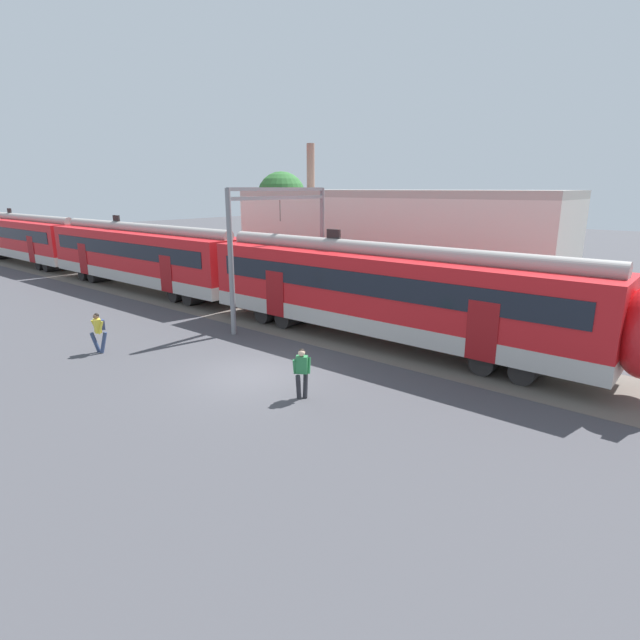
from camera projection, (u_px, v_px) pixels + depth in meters
ground_plane at (254, 375)px, 17.92m from camera, size 160.00×160.00×0.00m
track_bed at (218, 306)px, 28.43m from camera, size 80.00×4.40×0.01m
commuter_train at (148, 256)px, 32.03m from camera, size 56.65×3.07×4.73m
pedestrian_yellow at (99, 329)px, 20.10m from camera, size 0.63×0.59×1.67m
pedestrian_green at (302, 369)px, 15.70m from camera, size 0.50×0.71×1.67m
catenary_gantry at (281, 235)px, 24.23m from camera, size 0.24×6.64×6.53m
background_building at (388, 247)px, 28.98m from camera, size 19.58×5.00×9.20m
street_tree_left at (282, 197)px, 40.95m from camera, size 3.98×3.98×7.82m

